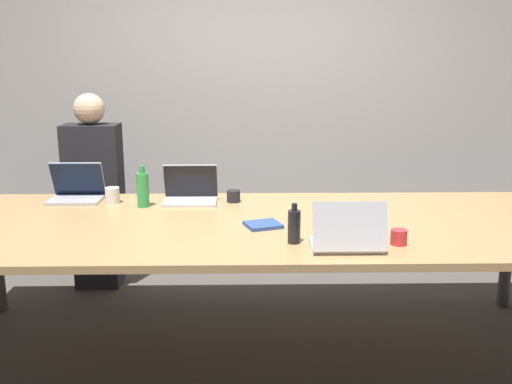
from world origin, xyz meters
name	(u,v)px	position (x,y,z in m)	size (l,w,h in m)	color
ground_plane	(255,344)	(0.00, 0.00, 0.00)	(24.00, 24.00, 0.00)	#4C4742
curtain_wall	(251,92)	(0.00, 1.82, 1.40)	(12.00, 0.06, 2.80)	#BCB7B2
conference_table	(255,230)	(0.00, 0.00, 0.72)	(3.82, 1.41, 0.77)	tan
laptop_far_left	(77,189)	(-1.16, 0.53, 0.84)	(0.34, 0.26, 0.25)	#B7B7BC
person_far_left	(95,195)	(-1.16, 0.96, 0.70)	(0.40, 0.24, 1.44)	#2D2D38
cup_far_left	(112,195)	(-0.91, 0.45, 0.82)	(0.09, 0.09, 0.10)	white
laptop_near_midright	(348,236)	(0.44, -0.51, 0.84)	(0.35, 0.25, 0.25)	silver
cup_near_midright	(399,237)	(0.71, -0.43, 0.81)	(0.08, 0.08, 0.08)	red
bottle_near_midright	(294,226)	(0.19, -0.39, 0.86)	(0.06, 0.06, 0.21)	black
laptop_far_midleft	(190,191)	(-0.41, 0.47, 0.84)	(0.35, 0.24, 0.24)	silver
cup_far_midleft	(233,196)	(-0.13, 0.46, 0.81)	(0.09, 0.09, 0.08)	#232328
bottle_far_midleft	(143,189)	(-0.70, 0.35, 0.88)	(0.08, 0.08, 0.26)	green
stapler	(327,221)	(0.40, -0.08, 0.79)	(0.07, 0.16, 0.05)	black
notebook	(263,225)	(0.04, -0.10, 0.78)	(0.23, 0.22, 0.02)	#2D4C8C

